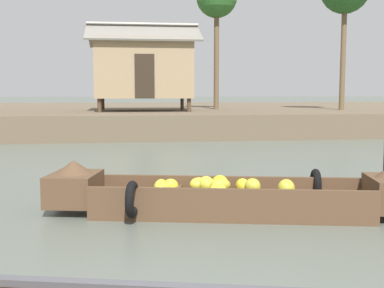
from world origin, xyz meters
name	(u,v)px	position (x,y,z in m)	size (l,w,h in m)	color
ground_plane	(131,163)	(0.00, 10.00, 0.00)	(300.00, 300.00, 0.00)	#596056
riverbank_strip	(129,115)	(0.00, 25.09, 0.48)	(160.00, 20.00, 0.95)	brown
banana_boat	(229,195)	(1.40, 4.67, 0.28)	(5.48, 1.99, 0.78)	brown
stilt_house_mid_left	(143,68)	(0.62, 19.37, 2.83)	(4.78, 3.52, 3.78)	#4C3826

